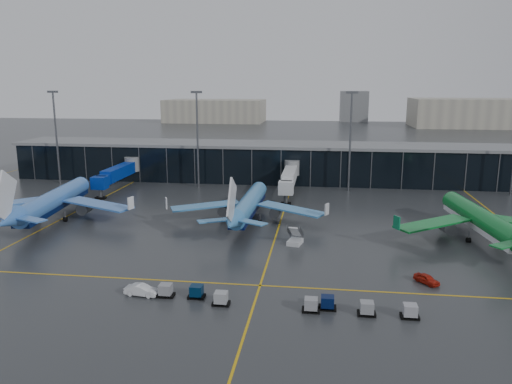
# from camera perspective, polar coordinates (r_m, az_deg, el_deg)

# --- Properties ---
(ground) EXTENTS (600.00, 600.00, 0.00)m
(ground) POSITION_cam_1_polar(r_m,az_deg,el_deg) (85.71, -4.95, -6.38)
(ground) COLOR #282B2D
(ground) RESTS_ON ground
(terminal_pier) EXTENTS (142.00, 17.00, 10.70)m
(terminal_pier) POSITION_cam_1_polar(r_m,az_deg,el_deg) (144.03, 0.36, 3.53)
(terminal_pier) COLOR black
(terminal_pier) RESTS_ON ground
(jet_bridges) EXTENTS (94.00, 27.50, 7.20)m
(jet_bridges) POSITION_cam_1_polar(r_m,az_deg,el_deg) (135.14, -15.60, 2.12)
(jet_bridges) COLOR #595B60
(jet_bridges) RESTS_ON ground
(flood_masts) EXTENTS (203.00, 0.50, 25.50)m
(flood_masts) POSITION_cam_1_polar(r_m,az_deg,el_deg) (130.56, 1.88, 6.32)
(flood_masts) COLOR #595B60
(flood_masts) RESTS_ON ground
(distant_hangars) EXTENTS (260.00, 71.00, 22.00)m
(distant_hangars) POSITION_cam_1_polar(r_m,az_deg,el_deg) (351.22, 13.01, 8.95)
(distant_hangars) COLOR #B2AD99
(distant_hangars) RESTS_ON ground
(taxi_lines) EXTENTS (220.00, 120.00, 0.02)m
(taxi_lines) POSITION_cam_1_polar(r_m,az_deg,el_deg) (94.22, 2.42, -4.60)
(taxi_lines) COLOR gold
(taxi_lines) RESTS_ON ground
(airliner_arkefly) EXTENTS (40.50, 44.93, 12.65)m
(airliner_arkefly) POSITION_cam_1_polar(r_m,az_deg,el_deg) (109.87, -22.16, 0.33)
(airliner_arkefly) COLOR #3D74C9
(airliner_arkefly) RESTS_ON ground
(airliner_klm_near) EXTENTS (33.71, 38.17, 11.50)m
(airliner_klm_near) POSITION_cam_1_polar(r_m,az_deg,el_deg) (100.27, -0.83, -0.16)
(airliner_klm_near) COLOR #3A80BF
(airliner_klm_near) RESTS_ON ground
(airliner_aer_lingus) EXTENTS (38.61, 42.74, 11.95)m
(airliner_aer_lingus) POSITION_cam_1_polar(r_m,az_deg,el_deg) (97.03, 24.41, -1.57)
(airliner_aer_lingus) COLOR #0D752B
(airliner_aer_lingus) RESTS_ON ground
(baggage_carts) EXTENTS (32.96, 3.69, 1.70)m
(baggage_carts) POSITION_cam_1_polar(r_m,az_deg,el_deg) (63.74, 3.06, -12.40)
(baggage_carts) COLOR black
(baggage_carts) RESTS_ON ground
(mobile_airstair) EXTENTS (2.86, 3.61, 3.45)m
(mobile_airstair) POSITION_cam_1_polar(r_m,az_deg,el_deg) (87.28, 4.49, -5.49)
(mobile_airstair) COLOR silver
(mobile_airstair) RESTS_ON ground
(service_van_red) EXTENTS (3.61, 3.98, 1.31)m
(service_van_red) POSITION_cam_1_polar(r_m,az_deg,el_deg) (74.60, 18.93, -9.39)
(service_van_red) COLOR #AC1A0D
(service_van_red) RESTS_ON ground
(service_van_white) EXTENTS (4.66, 2.06, 1.49)m
(service_van_white) POSITION_cam_1_polar(r_m,az_deg,el_deg) (68.61, -12.95, -10.87)
(service_van_white) COLOR silver
(service_van_white) RESTS_ON ground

